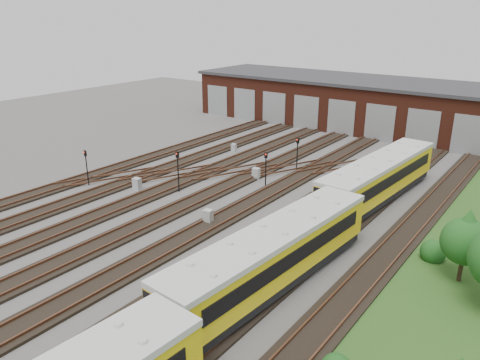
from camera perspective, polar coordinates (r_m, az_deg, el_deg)
The scene contains 15 objects.
ground at distance 33.42m, azimuth -10.19°, elevation -6.78°, with size 120.00×120.00×0.00m, color #484643.
track_network at distance 33.84m, azimuth -9.68°, elevation -6.19°, with size 30.40×70.00×0.33m.
maintenance_shed at distance 65.11m, azimuth 16.13°, elevation 8.85°, with size 51.00×12.50×6.35m.
metro_train at distance 26.36m, azimuth 4.04°, elevation -9.26°, with size 3.97×47.99×3.27m.
signal_mast_0 at distance 43.76m, azimuth -18.23°, elevation 1.94°, with size 0.26×0.24×3.26m.
signal_mast_1 at distance 40.32m, azimuth -7.59°, elevation 1.65°, with size 0.28×0.26×3.64m.
signal_mast_2 at distance 41.23m, azimuth 3.17°, elevation 1.84°, with size 0.30×0.28×3.22m.
signal_mast_3 at distance 45.92m, azimuth 7.01°, elevation 3.70°, with size 0.31×0.29×3.30m.
relay_cabinet_0 at distance 41.97m, azimuth -12.44°, elevation -0.48°, with size 0.65×0.54×1.08m, color #AFB3B4.
relay_cabinet_1 at distance 52.44m, azimuth -0.75°, elevation 3.97°, with size 0.52×0.43×0.87m, color #AFB3B4.
relay_cabinet_2 at distance 34.68m, azimuth -3.92°, elevation -4.48°, with size 0.65×0.54×1.08m, color #AFB3B4.
relay_cabinet_3 at distance 43.65m, azimuth 1.97°, elevation 0.78°, with size 0.65×0.54×1.08m, color #AFB3B4.
relay_cabinet_4 at distance 40.72m, azimuth 9.24°, elevation -0.94°, with size 0.62×0.52×1.03m, color #AFB3B4.
tree_3 at distance 29.36m, azimuth 25.89°, elevation -6.18°, with size 2.74×2.74×4.55m.
bush_1 at distance 32.04m, azimuth 22.53°, elevation -7.72°, with size 1.59×1.59×1.59m, color #154B16.
Camera 1 is at (22.17, -20.13, 14.83)m, focal length 35.00 mm.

